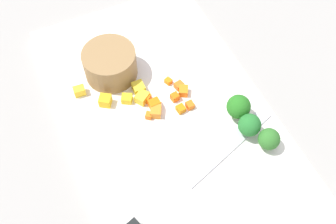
% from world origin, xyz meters
% --- Properties ---
extents(ground_plane, '(4.00, 4.00, 0.00)m').
position_xyz_m(ground_plane, '(0.00, 0.00, 0.00)').
color(ground_plane, '#999892').
extents(cutting_board, '(0.51, 0.30, 0.01)m').
position_xyz_m(cutting_board, '(0.00, 0.00, 0.01)').
color(cutting_board, white).
rests_on(cutting_board, ground_plane).
extents(prep_bowl, '(0.08, 0.08, 0.05)m').
position_xyz_m(prep_bowl, '(0.11, 0.05, 0.04)').
color(prep_bowl, olive).
rests_on(prep_bowl, cutting_board).
extents(chef_knife, '(0.12, 0.32, 0.02)m').
position_xyz_m(chef_knife, '(-0.13, 0.09, 0.02)').
color(chef_knife, silver).
rests_on(chef_knife, cutting_board).
extents(carrot_dice_0, '(0.01, 0.01, 0.01)m').
position_xyz_m(carrot_dice_0, '(0.01, 0.03, 0.02)').
color(carrot_dice_0, orange).
rests_on(carrot_dice_0, cutting_board).
extents(carrot_dice_1, '(0.01, 0.02, 0.01)m').
position_xyz_m(carrot_dice_1, '(0.02, 0.01, 0.02)').
color(carrot_dice_1, orange).
rests_on(carrot_dice_1, cutting_board).
extents(carrot_dice_2, '(0.01, 0.01, 0.01)m').
position_xyz_m(carrot_dice_2, '(0.02, -0.02, 0.02)').
color(carrot_dice_2, orange).
rests_on(carrot_dice_2, cutting_board).
extents(carrot_dice_3, '(0.02, 0.02, 0.01)m').
position_xyz_m(carrot_dice_3, '(0.03, -0.04, 0.02)').
color(carrot_dice_3, orange).
rests_on(carrot_dice_3, cutting_board).
extents(carrot_dice_4, '(0.01, 0.01, 0.01)m').
position_xyz_m(carrot_dice_4, '(0.00, -0.04, 0.02)').
color(carrot_dice_4, orange).
rests_on(carrot_dice_4, cutting_board).
extents(carrot_dice_5, '(0.01, 0.02, 0.01)m').
position_xyz_m(carrot_dice_5, '(0.04, -0.04, 0.02)').
color(carrot_dice_5, orange).
rests_on(carrot_dice_5, cutting_board).
extents(carrot_dice_6, '(0.01, 0.01, 0.01)m').
position_xyz_m(carrot_dice_6, '(0.00, -0.02, 0.02)').
color(carrot_dice_6, orange).
rests_on(carrot_dice_6, cutting_board).
extents(carrot_dice_7, '(0.02, 0.02, 0.01)m').
position_xyz_m(carrot_dice_7, '(0.04, 0.02, 0.02)').
color(carrot_dice_7, orange).
rests_on(carrot_dice_7, cutting_board).
extents(carrot_dice_8, '(0.02, 0.02, 0.01)m').
position_xyz_m(carrot_dice_8, '(0.01, 0.02, 0.02)').
color(carrot_dice_8, orange).
rests_on(carrot_dice_8, cutting_board).
extents(carrot_dice_9, '(0.01, 0.01, 0.01)m').
position_xyz_m(carrot_dice_9, '(0.06, -0.03, 0.02)').
color(carrot_dice_9, orange).
rests_on(carrot_dice_9, cutting_board).
extents(pepper_dice_0, '(0.03, 0.03, 0.01)m').
position_xyz_m(pepper_dice_0, '(0.04, 0.02, 0.02)').
color(pepper_dice_0, yellow).
rests_on(pepper_dice_0, cutting_board).
extents(pepper_dice_1, '(0.02, 0.02, 0.02)m').
position_xyz_m(pepper_dice_1, '(0.06, 0.08, 0.02)').
color(pepper_dice_1, yellow).
rests_on(pepper_dice_1, cutting_board).
extents(pepper_dice_2, '(0.02, 0.02, 0.01)m').
position_xyz_m(pepper_dice_2, '(0.06, 0.02, 0.02)').
color(pepper_dice_2, yellow).
rests_on(pepper_dice_2, cutting_board).
extents(pepper_dice_3, '(0.02, 0.02, 0.01)m').
position_xyz_m(pepper_dice_3, '(0.05, 0.05, 0.02)').
color(pepper_dice_3, yellow).
rests_on(pepper_dice_3, cutting_board).
extents(pepper_dice_4, '(0.01, 0.02, 0.01)m').
position_xyz_m(pepper_dice_4, '(0.09, 0.11, 0.02)').
color(pepper_dice_4, yellow).
rests_on(pepper_dice_4, cutting_board).
extents(broccoli_floret_0, '(0.03, 0.03, 0.04)m').
position_xyz_m(broccoli_floret_0, '(-0.11, -0.11, 0.03)').
color(broccoli_floret_0, '#96B85E').
rests_on(broccoli_floret_0, cutting_board).
extents(broccoli_floret_1, '(0.04, 0.04, 0.04)m').
position_xyz_m(broccoli_floret_1, '(-0.04, -0.09, 0.04)').
color(broccoli_floret_1, '#85B16C').
rests_on(broccoli_floret_1, cutting_board).
extents(broccoli_floret_2, '(0.03, 0.03, 0.04)m').
position_xyz_m(broccoli_floret_2, '(-0.08, -0.09, 0.03)').
color(broccoli_floret_2, '#8DB758').
rests_on(broccoli_floret_2, cutting_board).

